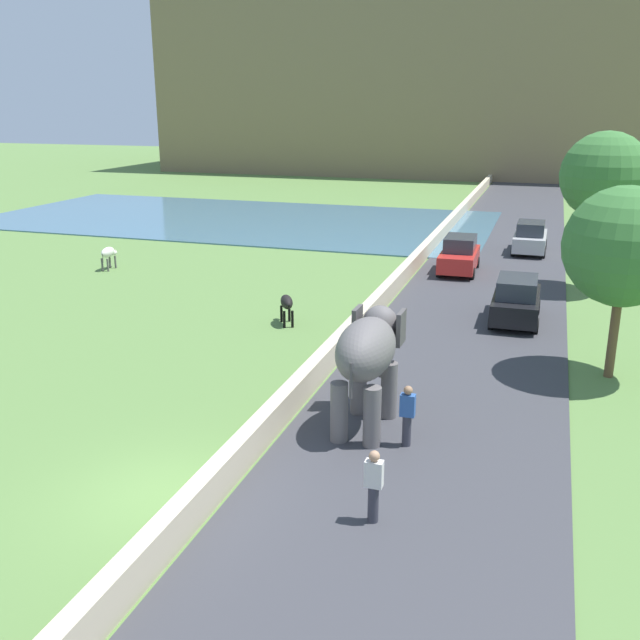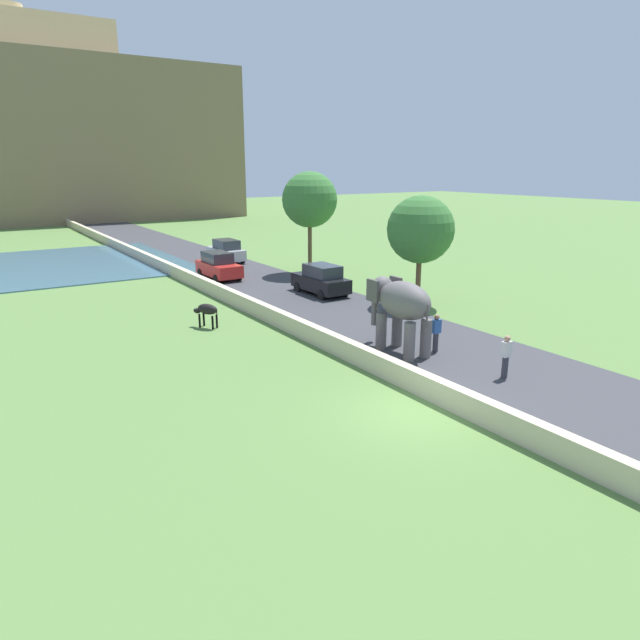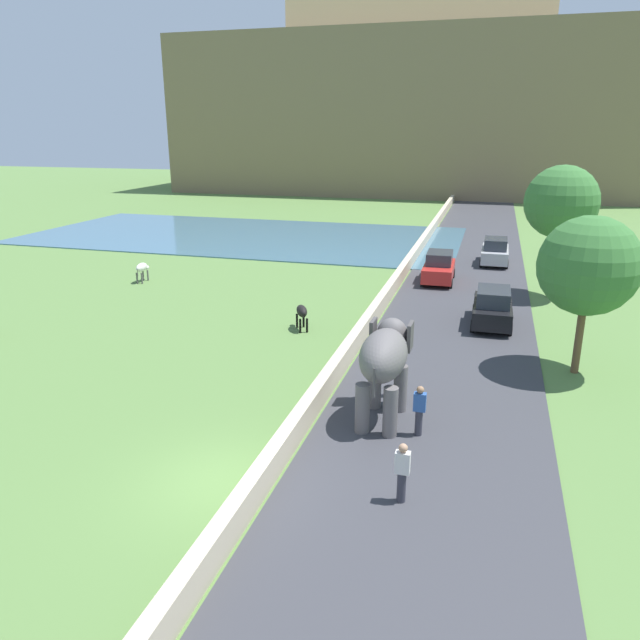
{
  "view_description": "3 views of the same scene",
  "coord_description": "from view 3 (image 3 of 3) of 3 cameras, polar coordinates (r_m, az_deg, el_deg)",
  "views": [
    {
      "loc": [
        7.5,
        -11.82,
        8.17
      ],
      "look_at": [
        1.0,
        8.17,
        1.67
      ],
      "focal_mm": 39.79,
      "sensor_mm": 36.0,
      "label": 1
    },
    {
      "loc": [
        -11.16,
        -11.95,
        7.4
      ],
      "look_at": [
        0.73,
        6.41,
        1.38
      ],
      "focal_mm": 31.74,
      "sensor_mm": 36.0,
      "label": 2
    },
    {
      "loc": [
        6.25,
        -12.36,
        8.77
      ],
      "look_at": [
        -0.13,
        9.89,
        1.36
      ],
      "focal_mm": 33.79,
      "sensor_mm": 36.0,
      "label": 3
    }
  ],
  "objects": [
    {
      "name": "fort_on_hill",
      "position": [
        93.85,
        9.18,
        26.73
      ],
      "size": [
        35.89,
        8.0,
        7.3
      ],
      "color": "#D6BC89",
      "rests_on": "hill_distant"
    },
    {
      "name": "barrier_wall",
      "position": [
        31.9,
        6.32,
        2.41
      ],
      "size": [
        0.4,
        110.0,
        0.79
      ],
      "primitive_type": "cube",
      "color": "beige",
      "rests_on": "ground"
    },
    {
      "name": "hill_distant",
      "position": [
        92.64,
        8.85,
        18.52
      ],
      "size": [
        64.0,
        28.0,
        20.69
      ],
      "primitive_type": "cube",
      "color": "#7F6B4C",
      "rests_on": "ground"
    },
    {
      "name": "person_beside_elephant",
      "position": [
        18.09,
        9.39,
        -8.41
      ],
      "size": [
        0.36,
        0.22,
        1.63
      ],
      "color": "#33333D",
      "rests_on": "ground"
    },
    {
      "name": "elephant",
      "position": [
        18.53,
        6.15,
        -3.67
      ],
      "size": [
        1.44,
        3.47,
        2.99
      ],
      "color": "#605B5B",
      "rests_on": "ground"
    },
    {
      "name": "road_surface",
      "position": [
        33.54,
        13.31,
        2.15
      ],
      "size": [
        7.0,
        120.0,
        0.06
      ],
      "primitive_type": "cube",
      "color": "#38383D",
      "rests_on": "ground"
    },
    {
      "name": "person_trailing",
      "position": [
        15.06,
        7.78,
        -14.07
      ],
      "size": [
        0.36,
        0.22,
        1.63
      ],
      "color": "#33333D",
      "rests_on": "ground"
    },
    {
      "name": "car_red",
      "position": [
        36.37,
        11.2,
        4.9
      ],
      "size": [
        1.86,
        4.03,
        1.8
      ],
      "color": "red",
      "rests_on": "ground"
    },
    {
      "name": "car_black",
      "position": [
        28.79,
        16.02,
        1.16
      ],
      "size": [
        1.82,
        4.01,
        1.8
      ],
      "color": "black",
      "rests_on": "ground"
    },
    {
      "name": "lake",
      "position": [
        52.05,
        -7.22,
        7.94
      ],
      "size": [
        36.0,
        18.0,
        0.08
      ],
      "primitive_type": "cube",
      "color": "#426B84",
      "rests_on": "ground"
    },
    {
      "name": "ground_plane",
      "position": [
        16.39,
        -9.45,
        -14.87
      ],
      "size": [
        220.0,
        220.0,
        0.0
      ],
      "primitive_type": "plane",
      "color": "#567A3D"
    },
    {
      "name": "car_silver",
      "position": [
        42.06,
        16.24,
        6.25
      ],
      "size": [
        1.82,
        4.01,
        1.8
      ],
      "color": "#B7B7BC",
      "rests_on": "ground"
    },
    {
      "name": "tree_near",
      "position": [
        23.51,
        24.11,
        4.68
      ],
      "size": [
        3.58,
        3.58,
        5.88
      ],
      "color": "brown",
      "rests_on": "ground"
    },
    {
      "name": "cow_white",
      "position": [
        37.32,
        -16.49,
        4.73
      ],
      "size": [
        0.54,
        1.41,
        1.15
      ],
      "color": "silver",
      "rests_on": "ground"
    },
    {
      "name": "cow_black",
      "position": [
        27.18,
        -1.76,
        0.76
      ],
      "size": [
        0.97,
        1.37,
        1.15
      ],
      "color": "black",
      "rests_on": "ground"
    },
    {
      "name": "tree_mid",
      "position": [
        34.12,
        21.9,
        10.3
      ],
      "size": [
        3.78,
        3.78,
        7.0
      ],
      "color": "brown",
      "rests_on": "ground"
    }
  ]
}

